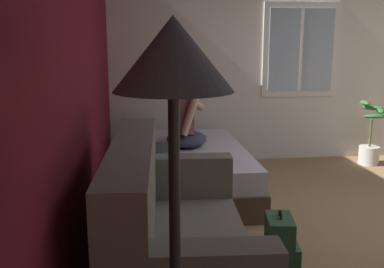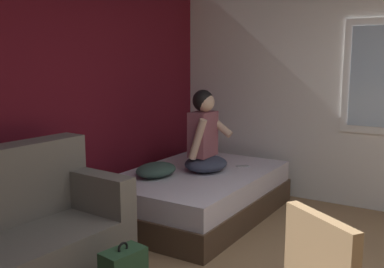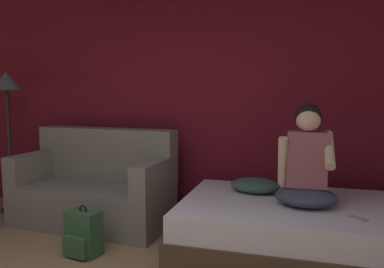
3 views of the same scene
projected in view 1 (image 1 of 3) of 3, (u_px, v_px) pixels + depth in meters
name	position (u px, v px, depth m)	size (l,w,h in m)	color
wall_back_accent	(75.00, 79.00, 3.20)	(10.11, 0.16, 2.70)	maroon
wall_side_with_window	(326.00, 60.00, 6.12)	(0.19, 7.27, 2.70)	silver
bed	(182.00, 170.00, 4.88)	(2.04, 1.37, 0.48)	#4C3828
couch	(171.00, 246.00, 2.73)	(1.75, 0.92, 1.04)	slate
person_seated	(185.00, 114.00, 4.84)	(0.53, 0.45, 0.88)	#383D51
backpack	(280.00, 245.00, 3.20)	(0.33, 0.27, 0.46)	#2D5133
throw_pillow	(159.00, 151.00, 4.41)	(0.48, 0.36, 0.14)	#385147
cell_phone	(204.00, 137.00, 5.32)	(0.07, 0.14, 0.01)	#B7B7BC
floor_lamp	(174.00, 109.00, 1.33)	(0.36, 0.36, 1.70)	black
potted_plant	(370.00, 142.00, 5.91)	(0.39, 0.37, 0.85)	silver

